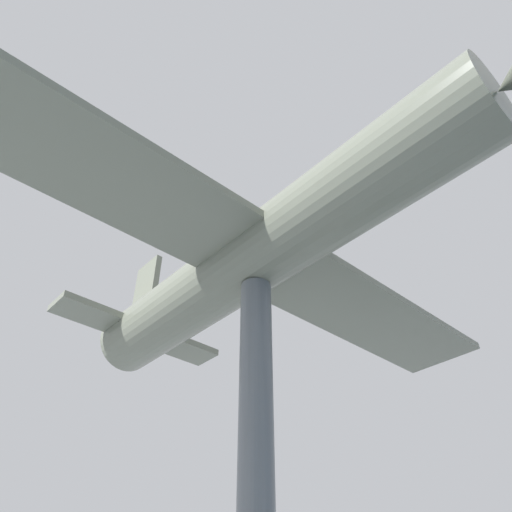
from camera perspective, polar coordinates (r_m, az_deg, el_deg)
The scene contains 2 objects.
support_pylon_central at distance 8.98m, azimuth 0.00°, elevation -24.36°, with size 0.63×0.63×7.73m.
suspended_airplane at distance 10.93m, azimuth 0.63°, elevation 0.51°, with size 15.40×12.77×3.32m.
Camera 1 is at (5.59, 6.73, 1.82)m, focal length 35.00 mm.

